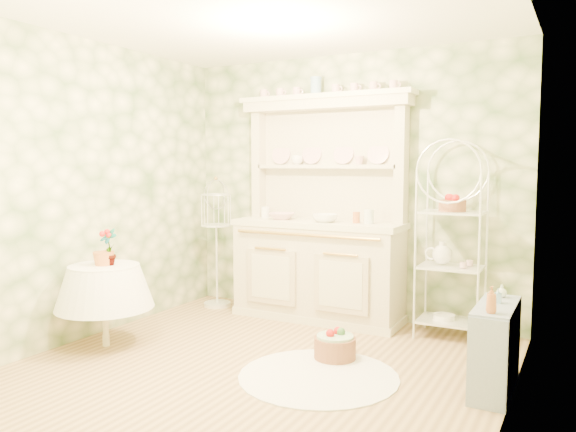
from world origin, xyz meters
The scene contains 21 objects.
floor centered at (0.00, 0.00, 0.00)m, with size 3.60×3.60×0.00m, color tan.
ceiling centered at (0.00, 0.00, 2.70)m, with size 3.60×3.60×0.00m, color white.
wall_left centered at (-1.80, 0.00, 1.35)m, with size 3.60×3.60×0.00m, color beige.
wall_right centered at (1.80, 0.00, 1.35)m, with size 3.60×3.60×0.00m, color beige.
wall_back centered at (0.00, 1.80, 1.35)m, with size 3.60×3.60×0.00m, color beige.
wall_front centered at (0.00, -1.80, 1.35)m, with size 3.60×3.60×0.00m, color beige.
kitchen_dresser centered at (-0.20, 1.52, 1.15)m, with size 1.87×0.61×2.29m, color beige.
bakers_rack centered at (1.13, 1.52, 0.91)m, with size 0.56×0.40×1.81m, color white.
side_shelf centered at (1.68, 0.42, 0.31)m, with size 0.27×0.73×0.63m, color #8A97B0.
round_table centered at (-1.45, -0.15, 0.37)m, with size 0.68×0.68×0.74m, color white.
birdcage_stand centered at (-1.41, 1.45, 0.69)m, with size 0.33×0.33×1.38m, color white.
floor_basket centered at (0.44, 0.48, 0.11)m, with size 0.34×0.34×0.22m, color #935B3C.
lace_rug centered at (0.49, 0.07, 0.00)m, with size 1.20×1.20×0.01m, color white.
bowl_floral centered at (-0.61, 1.49, 1.02)m, with size 0.28×0.28×0.07m, color white.
bowl_white centered at (-0.08, 1.43, 1.02)m, with size 0.26×0.26×0.08m, color white.
cup_left centered at (-0.52, 1.68, 1.61)m, with size 0.12×0.12×0.10m, color white.
cup_right centered at (0.18, 1.68, 1.61)m, with size 0.09×0.09×0.09m, color white.
potted_geranium centered at (-1.40, -0.13, 0.85)m, with size 0.17×0.11×0.32m, color #3F7238.
bottle_amber centered at (1.68, 0.16, 0.68)m, with size 0.07×0.07×0.18m, color #B26331.
bottle_blue centered at (1.68, 0.47, 0.65)m, with size 0.05×0.05×0.10m, color #7BA5C5.
bottle_glass centered at (1.68, 0.66, 0.65)m, with size 0.07×0.07×0.10m, color silver.
Camera 1 is at (2.20, -3.61, 1.57)m, focal length 35.00 mm.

